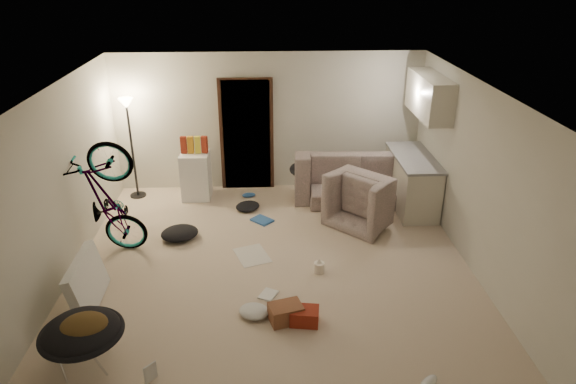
{
  "coord_description": "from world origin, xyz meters",
  "views": [
    {
      "loc": [
        -0.09,
        -5.95,
        3.94
      ],
      "look_at": [
        0.23,
        0.6,
        0.95
      ],
      "focal_mm": 32.0,
      "sensor_mm": 36.0,
      "label": 1
    }
  ],
  "objects_px": {
    "drink_case_b": "(304,316)",
    "floor_lamp": "(129,127)",
    "kitchen_counter": "(412,183)",
    "tv_box": "(87,282)",
    "sofa": "(358,179)",
    "armchair": "(370,202)",
    "bicycle": "(111,224)",
    "drink_case_a": "(286,313)",
    "juicer": "(319,267)",
    "saucer_chair": "(83,339)",
    "mini_fridge": "(196,176)"
  },
  "relations": [
    {
      "from": "drink_case_b",
      "to": "floor_lamp",
      "type": "bearing_deg",
      "value": 135.05
    },
    {
      "from": "kitchen_counter",
      "to": "tv_box",
      "type": "bearing_deg",
      "value": -151.5
    },
    {
      "from": "sofa",
      "to": "kitchen_counter",
      "type": "bearing_deg",
      "value": 154.64
    },
    {
      "from": "armchair",
      "to": "bicycle",
      "type": "xyz_separation_m",
      "value": [
        -3.91,
        -0.85,
        0.15
      ]
    },
    {
      "from": "armchair",
      "to": "tv_box",
      "type": "height_order",
      "value": "armchair"
    },
    {
      "from": "drink_case_a",
      "to": "juicer",
      "type": "height_order",
      "value": "drink_case_a"
    },
    {
      "from": "tv_box",
      "to": "floor_lamp",
      "type": "bearing_deg",
      "value": 90.78
    },
    {
      "from": "bicycle",
      "to": "drink_case_a",
      "type": "bearing_deg",
      "value": -120.4
    },
    {
      "from": "floor_lamp",
      "to": "tv_box",
      "type": "bearing_deg",
      "value": -88.22
    },
    {
      "from": "armchair",
      "to": "sofa",
      "type": "bearing_deg",
      "value": -43.38
    },
    {
      "from": "saucer_chair",
      "to": "drink_case_a",
      "type": "bearing_deg",
      "value": 16.95
    },
    {
      "from": "kitchen_counter",
      "to": "drink_case_b",
      "type": "relative_size",
      "value": 4.48
    },
    {
      "from": "armchair",
      "to": "tv_box",
      "type": "relative_size",
      "value": 1.03
    },
    {
      "from": "sofa",
      "to": "mini_fridge",
      "type": "distance_m",
      "value": 2.9
    },
    {
      "from": "floor_lamp",
      "to": "drink_case_b",
      "type": "xyz_separation_m",
      "value": [
        2.74,
        -3.72,
        -1.21
      ]
    },
    {
      "from": "sofa",
      "to": "tv_box",
      "type": "xyz_separation_m",
      "value": [
        -3.88,
        -3.02,
        -0.01
      ]
    },
    {
      "from": "armchair",
      "to": "drink_case_a",
      "type": "xyz_separation_m",
      "value": [
        -1.49,
        -2.52,
        -0.22
      ]
    },
    {
      "from": "saucer_chair",
      "to": "drink_case_a",
      "type": "relative_size",
      "value": 2.24
    },
    {
      "from": "drink_case_a",
      "to": "mini_fridge",
      "type": "bearing_deg",
      "value": 96.05
    },
    {
      "from": "floor_lamp",
      "to": "bicycle",
      "type": "bearing_deg",
      "value": -87.14
    },
    {
      "from": "kitchen_counter",
      "to": "tv_box",
      "type": "relative_size",
      "value": 1.54
    },
    {
      "from": "saucer_chair",
      "to": "tv_box",
      "type": "bearing_deg",
      "value": 105.15
    },
    {
      "from": "bicycle",
      "to": "floor_lamp",
      "type": "bearing_deg",
      "value": 6.92
    },
    {
      "from": "mini_fridge",
      "to": "tv_box",
      "type": "xyz_separation_m",
      "value": [
        -0.99,
        -3.12,
        -0.1
      ]
    },
    {
      "from": "armchair",
      "to": "mini_fridge",
      "type": "bearing_deg",
      "value": 25.08
    },
    {
      "from": "saucer_chair",
      "to": "kitchen_counter",
      "type": "bearing_deg",
      "value": 39.58
    },
    {
      "from": "armchair",
      "to": "tv_box",
      "type": "distance_m",
      "value": 4.43
    },
    {
      "from": "kitchen_counter",
      "to": "armchair",
      "type": "relative_size",
      "value": 1.5
    },
    {
      "from": "saucer_chair",
      "to": "drink_case_a",
      "type": "height_order",
      "value": "saucer_chair"
    },
    {
      "from": "mini_fridge",
      "to": "drink_case_b",
      "type": "relative_size",
      "value": 2.51
    },
    {
      "from": "floor_lamp",
      "to": "saucer_chair",
      "type": "distance_m",
      "value": 4.43
    },
    {
      "from": "bicycle",
      "to": "saucer_chair",
      "type": "distance_m",
      "value": 2.34
    },
    {
      "from": "floor_lamp",
      "to": "juicer",
      "type": "height_order",
      "value": "floor_lamp"
    },
    {
      "from": "saucer_chair",
      "to": "tv_box",
      "type": "height_order",
      "value": "tv_box"
    },
    {
      "from": "tv_box",
      "to": "kitchen_counter",
      "type": "bearing_deg",
      "value": 27.5
    },
    {
      "from": "saucer_chair",
      "to": "juicer",
      "type": "xyz_separation_m",
      "value": [
        2.64,
        1.66,
        -0.28
      ]
    },
    {
      "from": "bicycle",
      "to": "drink_case_b",
      "type": "bearing_deg",
      "value": -118.93
    },
    {
      "from": "mini_fridge",
      "to": "saucer_chair",
      "type": "height_order",
      "value": "mini_fridge"
    },
    {
      "from": "bicycle",
      "to": "drink_case_b",
      "type": "height_order",
      "value": "bicycle"
    },
    {
      "from": "juicer",
      "to": "drink_case_a",
      "type": "bearing_deg",
      "value": -116.5
    },
    {
      "from": "armchair",
      "to": "juicer",
      "type": "height_order",
      "value": "armchair"
    },
    {
      "from": "bicycle",
      "to": "drink_case_a",
      "type": "xyz_separation_m",
      "value": [
        2.43,
        -1.67,
        -0.37
      ]
    },
    {
      "from": "drink_case_b",
      "to": "bicycle",
      "type": "bearing_deg",
      "value": 155.62
    },
    {
      "from": "drink_case_b",
      "to": "juicer",
      "type": "distance_m",
      "value": 1.11
    },
    {
      "from": "mini_fridge",
      "to": "drink_case_a",
      "type": "xyz_separation_m",
      "value": [
        1.44,
        -3.57,
        -0.31
      ]
    },
    {
      "from": "saucer_chair",
      "to": "juicer",
      "type": "distance_m",
      "value": 3.13
    },
    {
      "from": "sofa",
      "to": "drink_case_a",
      "type": "bearing_deg",
      "value": 69.8
    },
    {
      "from": "kitchen_counter",
      "to": "sofa",
      "type": "relative_size",
      "value": 0.66
    },
    {
      "from": "floor_lamp",
      "to": "bicycle",
      "type": "distance_m",
      "value": 2.17
    },
    {
      "from": "juicer",
      "to": "sofa",
      "type": "bearing_deg",
      "value": 68.84
    }
  ]
}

